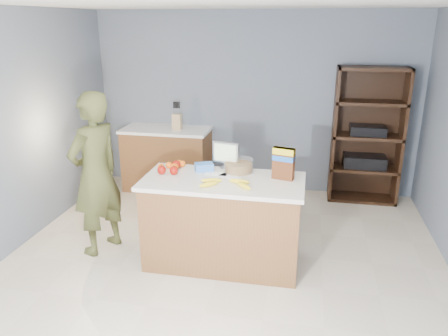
% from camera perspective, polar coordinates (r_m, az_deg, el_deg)
% --- Properties ---
extents(floor, '(4.50, 5.00, 0.02)m').
position_cam_1_polar(floor, '(4.34, -0.92, -14.09)').
color(floor, beige).
rests_on(floor, ground).
extents(walls, '(4.52, 5.02, 2.51)m').
position_cam_1_polar(walls, '(3.72, -1.05, 7.84)').
color(walls, slate).
rests_on(walls, ground).
extents(counter_peninsula, '(1.56, 0.76, 0.90)m').
position_cam_1_polar(counter_peninsula, '(4.39, -0.13, -7.45)').
color(counter_peninsula, brown).
rests_on(counter_peninsula, ground).
extents(back_cabinet, '(1.24, 0.62, 0.90)m').
position_cam_1_polar(back_cabinet, '(6.38, -7.40, 1.23)').
color(back_cabinet, brown).
rests_on(back_cabinet, ground).
extents(shelving_unit, '(0.90, 0.40, 1.80)m').
position_cam_1_polar(shelving_unit, '(6.15, 18.08, 3.78)').
color(shelving_unit, black).
rests_on(shelving_unit, ground).
extents(person, '(0.61, 0.73, 1.71)m').
position_cam_1_polar(person, '(4.66, -16.42, -0.81)').
color(person, '#414421').
rests_on(person, ground).
extents(knife_block, '(0.12, 0.10, 0.31)m').
position_cam_1_polar(knife_block, '(6.17, -6.17, 6.11)').
color(knife_block, tan).
rests_on(knife_block, back_cabinet).
extents(envelopes, '(0.38, 0.22, 0.00)m').
position_cam_1_polar(envelopes, '(4.32, -0.13, -0.93)').
color(envelopes, white).
rests_on(envelopes, counter_peninsula).
extents(bananas, '(0.51, 0.25, 0.04)m').
position_cam_1_polar(bananas, '(4.05, 0.24, -1.96)').
color(bananas, yellow).
rests_on(bananas, counter_peninsula).
extents(apples, '(0.21, 0.28, 0.09)m').
position_cam_1_polar(apples, '(4.41, -6.98, -0.04)').
color(apples, '#941007').
rests_on(apples, counter_peninsula).
extents(oranges, '(0.26, 0.22, 0.07)m').
position_cam_1_polar(oranges, '(4.53, -6.61, 0.34)').
color(oranges, orange).
rests_on(oranges, counter_peninsula).
extents(blue_carton, '(0.21, 0.18, 0.08)m').
position_cam_1_polar(blue_carton, '(4.43, -2.63, 0.12)').
color(blue_carton, blue).
rests_on(blue_carton, counter_peninsula).
extents(salad_bowl, '(0.30, 0.30, 0.13)m').
position_cam_1_polar(salad_bowl, '(4.40, 1.88, 0.23)').
color(salad_bowl, '#267219').
rests_on(salad_bowl, counter_peninsula).
extents(tv, '(0.28, 0.12, 0.28)m').
position_cam_1_polar(tv, '(4.46, 0.24, 1.87)').
color(tv, silver).
rests_on(tv, counter_peninsula).
extents(cereal_box, '(0.22, 0.13, 0.31)m').
position_cam_1_polar(cereal_box, '(4.19, 7.79, 0.89)').
color(cereal_box, '#592B14').
rests_on(cereal_box, counter_peninsula).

